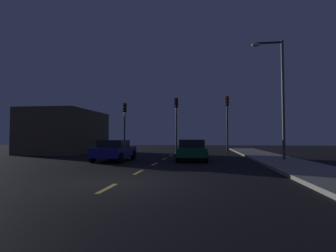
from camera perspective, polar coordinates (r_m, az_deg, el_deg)
ground_plane at (r=16.30m, az=-2.44°, el=-7.81°), size 80.00×80.00×0.00m
sidewalk_curb_right at (r=16.68m, az=24.04°, el=-7.22°), size 3.00×40.00×0.15m
lane_stripe_nearest at (r=8.43m, az=-12.70°, el=-12.72°), size 0.16×1.60×0.01m
lane_stripe_second at (r=12.02m, az=-6.24°, el=-9.67°), size 0.16×1.60×0.01m
lane_stripe_third at (r=15.72m, az=-2.83°, el=-7.99°), size 0.16×1.60×0.01m
lane_stripe_fourth at (r=19.45m, az=-0.74°, el=-6.94°), size 0.16×1.60×0.01m
lane_stripe_fifth at (r=23.20m, az=0.67°, el=-6.22°), size 0.16×1.60×0.01m
lane_stripe_sixth at (r=26.97m, az=1.69°, el=-5.70°), size 0.16×1.60×0.01m
lane_stripe_seventh at (r=30.75m, az=2.45°, el=-5.31°), size 0.16×1.60×0.01m
traffic_signal_left at (r=26.65m, az=-9.16°, el=1.68°), size 0.32×0.38×4.90m
traffic_signal_center at (r=25.65m, az=1.76°, el=2.38°), size 0.32×0.38×5.30m
traffic_signal_right at (r=25.59m, az=12.40°, el=2.54°), size 0.32×0.38×5.37m
car_stopped_ahead at (r=18.14m, az=5.08°, el=-4.98°), size 2.12×4.65×1.39m
car_adjacent_lane at (r=17.80m, az=-11.24°, el=-5.02°), size 1.92×4.14×1.36m
street_lamp_right at (r=18.62m, az=22.26°, el=7.28°), size 1.99×0.36×7.71m
storefront_left at (r=28.66m, az=-20.70°, el=-1.19°), size 5.60×8.63×4.17m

